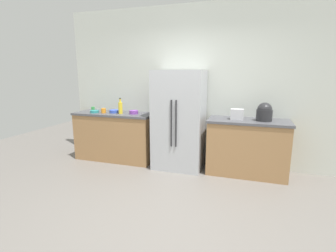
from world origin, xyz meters
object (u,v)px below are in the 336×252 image
bowl_b (134,112)px  bowl_c (95,112)px  cup_b (93,109)px  bowl_a (115,111)px  cup_a (104,111)px  rice_cooker (264,112)px  refrigerator (179,120)px  bottle_a (120,108)px  toaster (237,114)px

bowl_b → bowl_c: (-0.78, -0.11, -0.01)m
bowl_b → bowl_c: 0.79m
cup_b → bowl_a: size_ratio=0.47×
cup_a → cup_b: (-0.31, 0.12, 0.00)m
rice_cooker → cup_b: 3.20m
refrigerator → cup_a: 1.49m
bowl_a → bottle_a: bearing=-24.6°
cup_a → bowl_b: (0.59, 0.08, -0.01)m
bottle_a → bowl_b: size_ratio=1.81×
cup_a → bowl_b: size_ratio=0.56×
cup_a → bottle_a: bearing=2.7°
rice_cooker → cup_a: size_ratio=3.24×
cup_b → bowl_a: bearing=-2.3°
bottle_a → cup_b: bottle_a is taller
toaster → bowl_b: toaster is taller
bowl_a → refrigerator: bearing=-1.8°
refrigerator → rice_cooker: (1.40, 0.03, 0.20)m
bowl_a → bowl_c: 0.39m
refrigerator → toaster: (0.98, 0.03, 0.15)m
refrigerator → bottle_a: bearing=-178.1°
refrigerator → cup_a: size_ratio=18.99×
cup_a → bowl_c: cup_a is taller
cup_a → bowl_c: (-0.19, -0.02, -0.02)m
cup_b → rice_cooker: bearing=-0.5°
toaster → cup_b: toaster is taller
cup_a → toaster: bearing=2.0°
toaster → bottle_a: bottle_a is taller
bowl_a → bowl_c: size_ratio=1.19×
refrigerator → cup_b: bearing=178.0°
rice_cooker → bottle_a: bearing=-178.3°
bowl_b → cup_b: bearing=177.9°
refrigerator → rice_cooker: refrigerator is taller
bottle_a → bowl_c: 0.55m
rice_cooker → bowl_a: size_ratio=1.50×
rice_cooker → bowl_b: size_ratio=1.80×
toaster → rice_cooker: bearing=0.8°
refrigerator → cup_b: size_ratio=18.76×
refrigerator → bowl_c: (-1.67, -0.08, 0.09)m
bottle_a → cup_b: size_ratio=3.23×
toaster → rice_cooker: (0.42, 0.01, 0.05)m
refrigerator → toaster: 0.99m
refrigerator → toaster: bearing=1.7°
refrigerator → bottle_a: 1.14m
cup_b → bowl_b: 0.91m
bottle_a → bowl_a: (-0.17, 0.08, -0.09)m
bowl_a → bowl_c: (-0.37, -0.12, -0.00)m
rice_cooker → bowl_c: 3.07m
toaster → bowl_b: 1.87m
refrigerator → bowl_b: 0.90m
toaster → bowl_a: (-2.28, 0.01, -0.06)m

